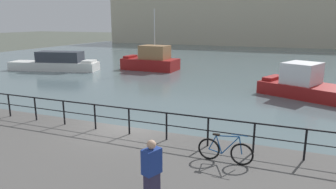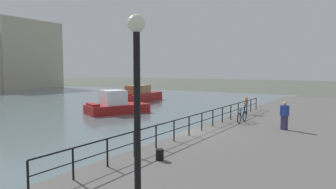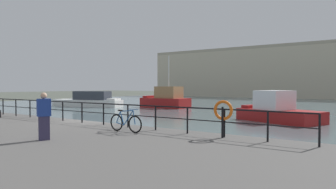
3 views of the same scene
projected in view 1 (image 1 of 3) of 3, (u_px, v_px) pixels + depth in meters
name	position (u px, v px, depth m)	size (l,w,h in m)	color
ground_plane	(127.00, 144.00, 13.24)	(240.00, 240.00, 0.00)	#4C5147
water_basin	(239.00, 61.00, 40.52)	(80.00, 60.00, 0.01)	slate
harbor_building	(298.00, 16.00, 65.69)	(70.45, 15.17, 15.89)	#C1B79E
moored_small_launch	(304.00, 85.00, 21.41)	(6.72, 5.13, 2.35)	maroon
moored_harbor_tender	(57.00, 63.00, 32.91)	(9.79, 4.27, 2.03)	white
moored_red_daysailer	(151.00, 60.00, 33.27)	(6.02, 3.02, 6.41)	maroon
quay_railing	(129.00, 116.00, 12.01)	(22.36, 0.07, 1.08)	black
parked_bicycle	(225.00, 151.00, 9.65)	(1.77, 0.11, 0.98)	black
standing_person	(152.00, 173.00, 7.26)	(0.43, 0.51, 1.69)	#332D4C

